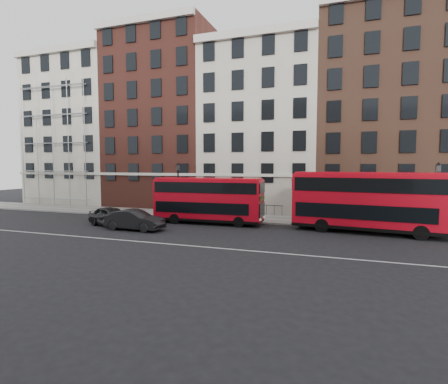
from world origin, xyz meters
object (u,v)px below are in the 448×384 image
(bus_c, at_px, (367,201))
(car_rear, at_px, (111,216))
(car_front, at_px, (134,220))
(bus_b, at_px, (208,199))

(bus_c, height_order, car_rear, bus_c)
(bus_c, xyz_separation_m, car_front, (-17.63, -4.84, -1.70))
(bus_b, relative_size, car_front, 1.99)
(car_front, bearing_deg, bus_b, -41.48)
(bus_c, distance_m, car_front, 18.36)
(bus_c, height_order, car_front, bus_c)
(bus_b, xyz_separation_m, bus_c, (13.20, 0.01, 0.31))
(bus_c, xyz_separation_m, car_rear, (-20.54, -3.93, -1.69))
(bus_c, relative_size, car_front, 2.30)
(bus_b, height_order, car_rear, bus_b)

